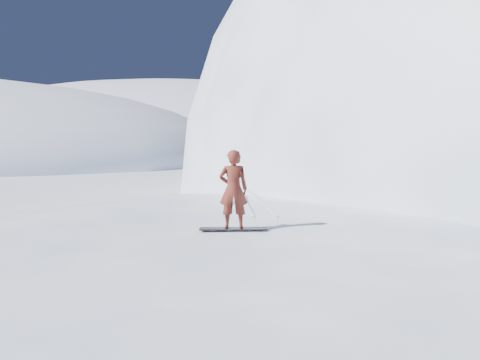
{
  "coord_description": "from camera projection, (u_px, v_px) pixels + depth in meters",
  "views": [
    {
      "loc": [
        1.72,
        -10.2,
        4.77
      ],
      "look_at": [
        -0.23,
        1.8,
        3.5
      ],
      "focal_mm": 35.0,
      "sensor_mm": 36.0,
      "label": 1
    }
  ],
  "objects": [
    {
      "name": "near_ridge",
      "position": [
        288.0,
        296.0,
        13.57
      ],
      "size": [
        36.0,
        28.0,
        4.8
      ],
      "primitive_type": "ellipsoid",
      "color": "white",
      "rests_on": "ground"
    },
    {
      "name": "peak_shoulder",
      "position": [
        451.0,
        209.0,
        28.82
      ],
      "size": [
        28.0,
        24.0,
        18.0
      ],
      "primitive_type": "ellipsoid",
      "color": "white",
      "rests_on": "ground"
    },
    {
      "name": "snowboard",
      "position": [
        233.0,
        229.0,
        11.36
      ],
      "size": [
        1.68,
        0.6,
        0.03
      ],
      "primitive_type": "cube",
      "rotation": [
        0.0,
        0.0,
        0.18
      ],
      "color": "black",
      "rests_on": "near_ridge"
    },
    {
      "name": "ground",
      "position": [
        237.0,
        339.0,
        10.79
      ],
      "size": [
        400.0,
        400.0,
        0.0
      ],
      "primitive_type": "plane",
      "color": "white",
      "rests_on": "ground"
    },
    {
      "name": "far_ridge_c",
      "position": [
        158.0,
        149.0,
        125.16
      ],
      "size": [
        140.0,
        90.0,
        36.0
      ],
      "primitive_type": "ellipsoid",
      "color": "white",
      "rests_on": "ground"
    },
    {
      "name": "snowboarder",
      "position": [
        233.0,
        189.0,
        11.26
      ],
      "size": [
        0.77,
        0.57,
        1.9
      ],
      "primitive_type": "imported",
      "rotation": [
        0.0,
        0.0,
        3.32
      ],
      "color": "maroon",
      "rests_on": "snowboard"
    },
    {
      "name": "board_tracks",
      "position": [
        246.0,
        200.0,
        16.01
      ],
      "size": [
        2.17,
        5.98,
        0.04
      ],
      "color": "silver",
      "rests_on": "ground"
    },
    {
      "name": "wind_bumps",
      "position": [
        230.0,
        304.0,
        12.95
      ],
      "size": [
        16.0,
        14.4,
        1.0
      ],
      "color": "white",
      "rests_on": "ground"
    }
  ]
}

